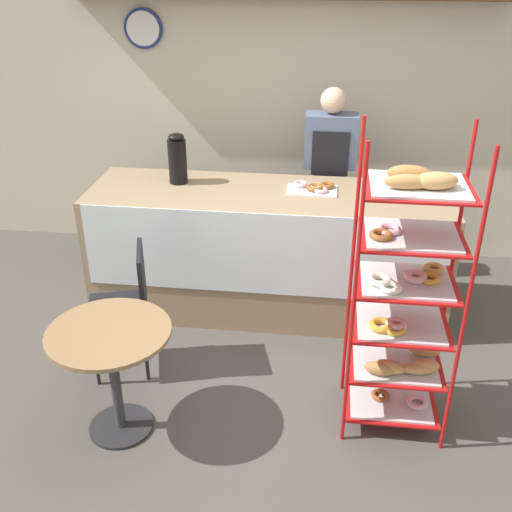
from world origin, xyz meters
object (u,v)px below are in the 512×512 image
object	(u,v)px
person_worker	(329,179)
coffee_carafe	(177,159)
cafe_table	(112,356)
donut_tray_counter	(314,188)
pastry_rack	(405,296)
cafe_chair	(130,297)

from	to	relation	value
person_worker	coffee_carafe	size ratio (longest dim) A/B	4.25
cafe_table	donut_tray_counter	world-z (taller)	donut_tray_counter
pastry_rack	coffee_carafe	distance (m)	2.08
person_worker	cafe_table	bearing A→B (deg)	-119.25
pastry_rack	person_worker	bearing A→B (deg)	103.98
person_worker	donut_tray_counter	bearing A→B (deg)	-101.24
person_worker	cafe_chair	distance (m)	1.97
cafe_chair	coffee_carafe	distance (m)	1.18
coffee_carafe	donut_tray_counter	size ratio (longest dim) A/B	1.04
coffee_carafe	donut_tray_counter	bearing A→B (deg)	-2.48
cafe_chair	donut_tray_counter	distance (m)	1.56
cafe_table	cafe_chair	xyz separation A→B (m)	(-0.09, 0.60, 0.02)
person_worker	cafe_table	distance (m)	2.41
donut_tray_counter	cafe_chair	bearing A→B (deg)	-139.98
pastry_rack	person_worker	distance (m)	1.85
person_worker	pastry_rack	bearing A→B (deg)	-76.02
cafe_table	cafe_chair	world-z (taller)	cafe_chair
cafe_table	donut_tray_counter	size ratio (longest dim) A/B	1.91
pastry_rack	person_worker	xyz separation A→B (m)	(-0.45, 1.79, 0.01)
cafe_chair	coffee_carafe	world-z (taller)	coffee_carafe
pastry_rack	cafe_table	world-z (taller)	pastry_rack
pastry_rack	cafe_table	bearing A→B (deg)	-169.93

